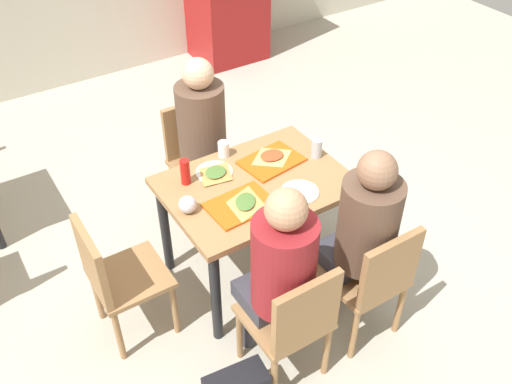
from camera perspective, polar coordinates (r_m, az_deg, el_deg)
The scene contains 21 objects.
ground_plane at distance 3.80m, azimuth 0.00°, elevation -7.88°, with size 10.00×10.00×0.02m, color #B2AD9E.
main_table at distance 3.36m, azimuth 0.00°, elevation -0.43°, with size 1.06×0.77×0.74m.
chair_near_left at distance 2.92m, azimuth 3.82°, elevation -12.72°, with size 0.40×0.40×0.83m.
chair_near_right at distance 3.16m, azimuth 11.78°, elevation -8.41°, with size 0.40×0.40×0.83m.
chair_far_side at distance 3.99m, azimuth -5.97°, elevation 3.93°, with size 0.40×0.40×0.83m.
chair_left_end at distance 3.20m, azimuth -14.13°, elevation -8.08°, with size 0.40×0.40×0.83m.
person_in_red at distance 2.80m, azimuth 2.36°, elevation -7.73°, with size 0.32×0.42×1.24m.
person_in_brown_jacket at distance 3.05m, azimuth 10.65°, elevation -3.69°, with size 0.32×0.42×1.24m.
person_far_side at distance 3.74m, azimuth -5.22°, elevation 5.96°, with size 0.32×0.42×1.24m.
tray_red_near at distance 3.12m, azimuth -1.55°, elevation -1.33°, with size 0.36×0.26×0.02m, color #D85914.
tray_red_far at distance 3.45m, azimuth 1.58°, elevation 3.13°, with size 0.36×0.26×0.02m, color #D85914.
paper_plate_center at distance 3.37m, azimuth -4.23°, elevation 2.04°, with size 0.22×0.22×0.01m, color white.
paper_plate_near_edge at distance 3.23m, azimuth 4.42°, elevation 0.01°, with size 0.22×0.22×0.01m, color white.
pizza_slice_a at distance 3.11m, azimuth -1.07°, elevation -1.06°, with size 0.26×0.27×0.02m.
pizza_slice_b at distance 3.46m, azimuth 1.61°, elevation 3.63°, with size 0.21×0.17×0.02m.
pizza_slice_c at distance 3.34m, azimuth -4.08°, elevation 1.93°, with size 0.25×0.24×0.02m.
plastic_cup_a at distance 3.48m, azimuth -3.29°, elevation 4.33°, with size 0.07×0.07×0.10m, color white.
plastic_cup_b at distance 3.06m, azimuth 3.72°, elevation -1.33°, with size 0.07×0.07×0.10m, color white.
soda_can at distance 3.48m, azimuth 6.13°, elevation 4.41°, with size 0.07×0.07×0.12m, color #B7BCC6.
condiment_bottle at distance 3.26m, azimuth -7.15°, elevation 2.03°, with size 0.06×0.06×0.16m, color red.
foil_bundle at distance 3.08m, azimuth -6.91°, elevation -1.26°, with size 0.10×0.10×0.10m, color silver.
Camera 1 is at (-1.38, -2.18, 2.78)m, focal length 39.70 mm.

